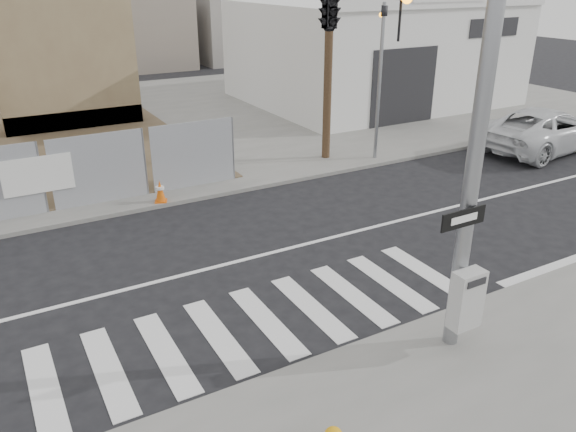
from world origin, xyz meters
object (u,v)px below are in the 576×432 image
traffic_cone_d (160,191)px  auto_shop (371,51)px  signal_pole (371,54)px  suv (546,129)px

traffic_cone_d → auto_shop: bearing=32.1°
signal_pole → suv: 13.34m
signal_pole → auto_shop: 19.04m
auto_shop → traffic_cone_d: 16.60m
auto_shop → suv: (0.37, -10.40, -1.74)m
signal_pole → traffic_cone_d: size_ratio=10.79×
suv → traffic_cone_d: (-14.32, 1.66, -0.36)m
auto_shop → suv: auto_shop is taller
signal_pole → auto_shop: signal_pole is taller
suv → traffic_cone_d: 14.42m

